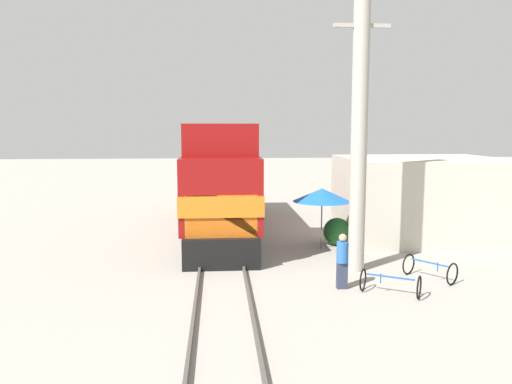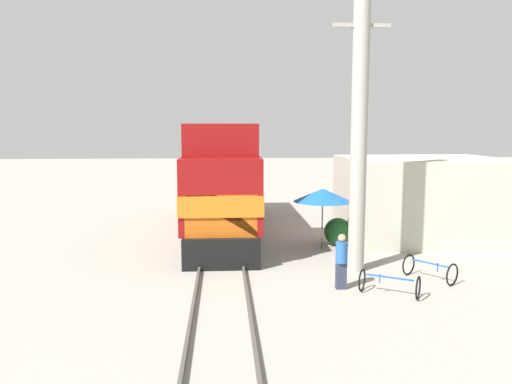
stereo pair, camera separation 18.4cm
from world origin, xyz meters
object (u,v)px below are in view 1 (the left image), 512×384
object	(u,v)px
person_bystander	(342,259)
bicycle	(390,283)
locomotive	(220,188)
bicycle_spare	(430,269)
utility_pole	(359,134)
billboard_sign	(390,182)
vendor_umbrella	(322,195)

from	to	relation	value
person_bystander	bicycle	size ratio (longest dim) A/B	0.95
locomotive	person_bystander	world-z (taller)	locomotive
bicycle	bicycle_spare	world-z (taller)	bicycle_spare
utility_pole	billboard_sign	xyz separation A→B (m)	(2.41, 3.81, -1.96)
bicycle_spare	billboard_sign	bearing A→B (deg)	47.89
person_bystander	bicycle_spare	size ratio (longest dim) A/B	1.00
vendor_umbrella	bicycle_spare	bearing A→B (deg)	-58.94
utility_pole	bicycle	bearing A→B (deg)	-83.54
vendor_umbrella	billboard_sign	xyz separation A→B (m)	(2.95, 0.86, 0.40)
vendor_umbrella	person_bystander	size ratio (longest dim) A/B	1.46
billboard_sign	bicycle	bearing A→B (deg)	-108.66
vendor_umbrella	billboard_sign	size ratio (longest dim) A/B	0.70
locomotive	vendor_umbrella	world-z (taller)	locomotive
bicycle_spare	locomotive	bearing A→B (deg)	93.22
locomotive	person_bystander	size ratio (longest dim) A/B	8.06
person_bystander	utility_pole	bearing A→B (deg)	63.29
vendor_umbrella	bicycle_spare	world-z (taller)	vendor_umbrella
utility_pole	vendor_umbrella	size ratio (longest dim) A/B	3.76
utility_pole	vendor_umbrella	bearing A→B (deg)	100.31
locomotive	vendor_umbrella	bearing A→B (deg)	-40.77
bicycle_spare	vendor_umbrella	bearing A→B (deg)	83.92
person_bystander	bicycle_spare	bearing A→B (deg)	12.17
utility_pole	bicycle	size ratio (longest dim) A/B	5.19
vendor_umbrella	bicycle	bearing A→B (deg)	-81.45
utility_pole	bicycle	xyz separation A→B (m)	(0.28, -2.50, -4.13)
locomotive	billboard_sign	world-z (taller)	locomotive
bicycle_spare	bicycle	bearing A→B (deg)	179.87
billboard_sign	bicycle_spare	distance (m)	5.49
locomotive	bicycle	world-z (taller)	locomotive
billboard_sign	bicycle	world-z (taller)	billboard_sign
vendor_umbrella	person_bystander	world-z (taller)	vendor_umbrella
bicycle	locomotive	bearing A→B (deg)	-120.91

